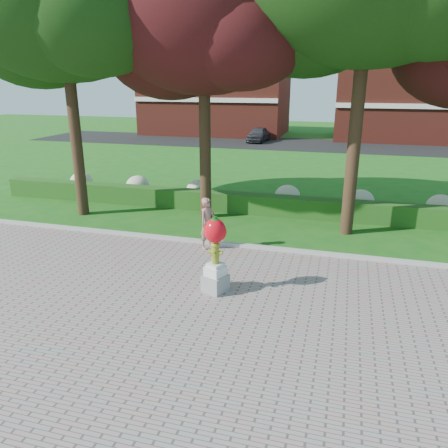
# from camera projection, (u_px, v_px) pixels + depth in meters

# --- Properties ---
(ground) EXTENTS (100.00, 100.00, 0.00)m
(ground) POSITION_uv_depth(u_px,v_px,m) (208.00, 287.00, 11.71)
(ground) COLOR #175A16
(ground) RESTS_ON ground
(walkway) EXTENTS (40.00, 14.00, 0.04)m
(walkway) POSITION_uv_depth(u_px,v_px,m) (142.00, 380.00, 8.05)
(walkway) COLOR gray
(walkway) RESTS_ON ground
(curb) EXTENTS (40.00, 0.18, 0.15)m
(curb) POSITION_uv_depth(u_px,v_px,m) (235.00, 245.00, 14.43)
(curb) COLOR #ADADA5
(curb) RESTS_ON ground
(lawn_hedge) EXTENTS (24.00, 0.70, 0.80)m
(lawn_hedge) POSITION_uv_depth(u_px,v_px,m) (260.00, 204.00, 17.98)
(lawn_hedge) COLOR #164D16
(lawn_hedge) RESTS_ON ground
(hydrangea_row) EXTENTS (20.10, 1.10, 0.99)m
(hydrangea_row) POSITION_uv_depth(u_px,v_px,m) (277.00, 196.00, 18.70)
(hydrangea_row) COLOR beige
(hydrangea_row) RESTS_ON ground
(street) EXTENTS (50.00, 8.00, 0.02)m
(street) POSITION_uv_depth(u_px,v_px,m) (308.00, 145.00, 37.29)
(street) COLOR black
(street) RESTS_ON ground
(building_left) EXTENTS (14.00, 8.00, 7.00)m
(building_left) POSITION_uv_depth(u_px,v_px,m) (216.00, 98.00, 44.25)
(building_left) COLOR maroon
(building_left) RESTS_ON ground
(building_right) EXTENTS (12.00, 8.00, 6.40)m
(building_right) POSITION_uv_depth(u_px,v_px,m) (405.00, 104.00, 39.70)
(building_right) COLOR maroon
(building_right) RESTS_ON ground
(tree_far_left) EXTENTS (9.00, 7.68, 11.66)m
(tree_far_left) POSITION_uv_depth(u_px,v_px,m) (60.00, 1.00, 15.69)
(tree_far_left) COLOR black
(tree_far_left) RESTS_ON ground
(tree_mid_left) EXTENTS (8.25, 7.04, 10.69)m
(tree_mid_left) POSITION_uv_depth(u_px,v_px,m) (201.00, 20.00, 15.51)
(tree_mid_left) COLOR black
(tree_mid_left) RESTS_ON ground
(hydrant_sculpture) EXTENTS (0.72, 0.72, 2.03)m
(hydrant_sculpture) POSITION_uv_depth(u_px,v_px,m) (215.00, 252.00, 11.07)
(hydrant_sculpture) COLOR gray
(hydrant_sculpture) RESTS_ON walkway
(woman) EXTENTS (0.62, 0.73, 1.70)m
(woman) POSITION_uv_depth(u_px,v_px,m) (208.00, 224.00, 14.02)
(woman) COLOR #A5695E
(woman) RESTS_ON walkway
(parked_car) EXTENTS (1.70, 3.82, 1.28)m
(parked_car) POSITION_uv_depth(u_px,v_px,m) (258.00, 134.00, 38.80)
(parked_car) COLOR #393B40
(parked_car) RESTS_ON street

